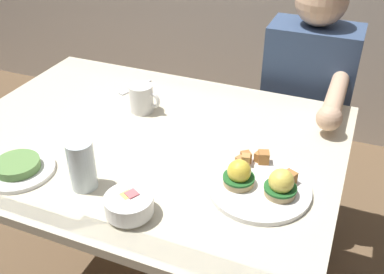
{
  "coord_description": "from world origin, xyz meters",
  "views": [
    {
      "loc": [
        0.58,
        -1.02,
        1.49
      ],
      "look_at": [
        0.16,
        0.0,
        0.78
      ],
      "focal_mm": 41.6,
      "sensor_mm": 36.0,
      "label": 1
    }
  ],
  "objects": [
    {
      "name": "dining_table",
      "position": [
        0.0,
        0.0,
        0.63
      ],
      "size": [
        1.2,
        0.9,
        0.74
      ],
      "color": "beige",
      "rests_on": "ground_plane"
    },
    {
      "name": "eggs_benedict_plate",
      "position": [
        0.4,
        -0.11,
        0.76
      ],
      "size": [
        0.27,
        0.27,
        0.09
      ],
      "color": "white",
      "rests_on": "dining_table"
    },
    {
      "name": "fruit_bowl",
      "position": [
        0.13,
        -0.32,
        0.77
      ],
      "size": [
        0.12,
        0.12,
        0.06
      ],
      "color": "white",
      "rests_on": "dining_table"
    },
    {
      "name": "coffee_mug",
      "position": [
        -0.08,
        0.15,
        0.79
      ],
      "size": [
        0.11,
        0.08,
        0.09
      ],
      "color": "white",
      "rests_on": "dining_table"
    },
    {
      "name": "fork",
      "position": [
        -0.19,
        0.28,
        0.74
      ],
      "size": [
        0.07,
        0.15,
        0.0
      ],
      "color": "silver",
      "rests_on": "dining_table"
    },
    {
      "name": "water_glass_near",
      "position": [
        -0.04,
        -0.27,
        0.8
      ],
      "size": [
        0.07,
        0.07,
        0.14
      ],
      "color": "silver",
      "rests_on": "dining_table"
    },
    {
      "name": "side_plate",
      "position": [
        -0.24,
        -0.29,
        0.75
      ],
      "size": [
        0.2,
        0.2,
        0.04
      ],
      "color": "white",
      "rests_on": "dining_table"
    },
    {
      "name": "diner_person",
      "position": [
        0.4,
        0.6,
        0.65
      ],
      "size": [
        0.34,
        0.54,
        1.14
      ],
      "color": "#33333D",
      "rests_on": "ground_plane"
    }
  ]
}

